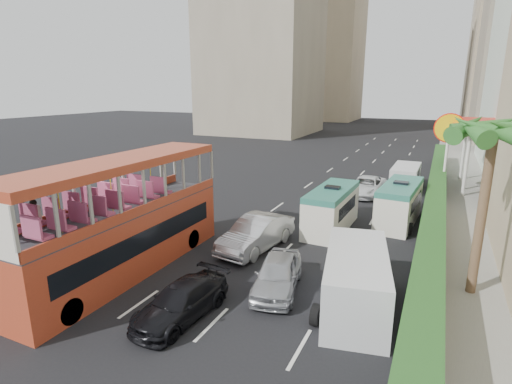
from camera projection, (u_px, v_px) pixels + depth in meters
The scene contains 17 objects.
ground_plane at pixel (248, 300), 15.40m from camera, with size 200.00×200.00×0.00m, color black.
double_decker_bus at pixel (123, 217), 17.21m from camera, with size 2.50×11.00×5.06m, color #B13C21.
car_silver_lane_a at pixel (256, 249), 20.31m from camera, with size 1.75×5.02×1.65m, color #B5B7BC.
car_silver_lane_b at pixel (277, 290), 16.17m from camera, with size 1.66×4.12×1.40m, color #B5B7BC.
car_black at pixel (182, 317), 14.27m from camera, with size 1.71×4.21×1.22m, color black.
van_asset at pixel (366, 195), 30.52m from camera, with size 2.28×4.95×1.38m, color silver.
minibus_near at pixel (332, 209), 22.85m from camera, with size 1.82×5.47×2.42m, color silver.
minibus_far at pixel (399, 204), 23.86m from camera, with size 1.84×5.51×2.44m, color silver.
panel_van_near at pixel (356, 281), 14.63m from camera, with size 2.15×5.39×2.15m, color silver.
panel_van_far at pixel (405, 178), 32.00m from camera, with size 1.92×4.79×1.92m, color silver.
sidewalk at pixel (473, 184), 33.65m from camera, with size 6.00×120.00×0.18m, color #99968C.
kerb_wall at pixel (434, 207), 24.99m from camera, with size 0.30×44.00×1.00m, color silver.
hedge at pixel (436, 194), 24.78m from camera, with size 1.10×44.00×0.70m, color #2D6626.
palm_tree at pixel (482, 214), 14.88m from camera, with size 0.36×0.36×6.40m, color brown.
shell_station at pixel (494, 157), 30.82m from camera, with size 6.50×8.00×5.50m, color silver.
tower_far_b at pixel (504, 35), 94.68m from camera, with size 14.00×14.00×40.00m, color #A0947E.
tower_left_b at pixel (328, 24), 97.52m from camera, with size 16.00×16.00×46.00m, color tan.
Camera 1 is at (6.12, -12.42, 7.94)m, focal length 28.00 mm.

